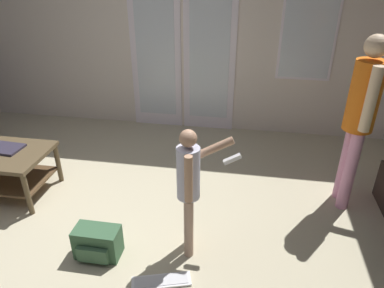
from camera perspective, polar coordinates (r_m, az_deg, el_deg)
The scene contains 7 objects.
ground_plane at distance 3.31m, azimuth -15.79°, elevation -13.94°, with size 6.24×4.87×0.02m, color #BFB595.
wall_back_with_doors at distance 4.81m, azimuth -5.01°, elevation 17.05°, with size 6.24×0.09×2.55m.
person_adult at distance 3.40m, azimuth 25.83°, elevation 4.91°, with size 0.70×0.44×1.61m.
person_child at distance 2.64m, azimuth -0.33°, elevation -6.25°, with size 0.46×0.36×1.09m.
backpack at distance 3.02m, azimuth -14.99°, elevation -15.12°, with size 0.36×0.23×0.26m.
loose_keyboard at distance 2.82m, azimuth -4.96°, elevation -21.16°, with size 0.46×0.25×0.02m.
laptop_closed at distance 3.93m, azimuth -27.89°, elevation -0.62°, with size 0.32×0.23×0.02m, color #332E40.
Camera 1 is at (1.26, -2.18, 2.14)m, focal length 33.11 mm.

